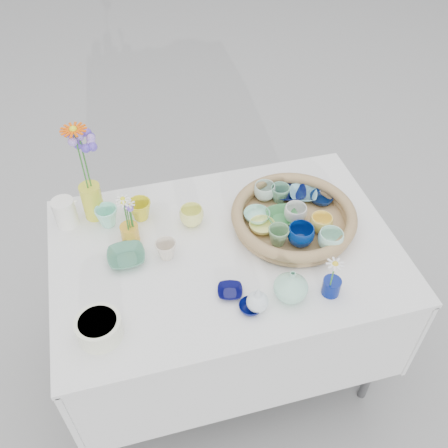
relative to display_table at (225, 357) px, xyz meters
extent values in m
plane|color=#9D9D9D|center=(0.00, 0.00, 0.00)|extent=(80.00, 80.00, 0.00)
imported|color=#030C3C|center=(0.32, 0.20, 0.80)|extent=(0.16, 0.16, 0.03)
imported|color=#051438|center=(0.43, 0.13, 0.80)|extent=(0.10, 0.10, 0.03)
imported|color=#FBD857|center=(0.36, -0.02, 0.82)|extent=(0.11, 0.11, 0.07)
imported|color=#3F894B|center=(0.24, 0.07, 0.80)|extent=(0.12, 0.12, 0.03)
imported|color=#669264|center=(0.19, -0.04, 0.82)|extent=(0.09, 0.09, 0.07)
imported|color=#9BE2CB|center=(0.15, 0.10, 0.80)|extent=(0.11, 0.11, 0.03)
imported|color=#AFCABC|center=(0.22, 0.21, 0.82)|extent=(0.11, 0.11, 0.07)
imported|color=silver|center=(0.29, 0.06, 0.82)|extent=(0.10, 0.10, 0.07)
imported|color=#75BBCE|center=(0.37, 0.17, 0.80)|extent=(0.14, 0.14, 0.03)
imported|color=navy|center=(0.26, -0.06, 0.82)|extent=(0.13, 0.13, 0.08)
imported|color=#F4ED79|center=(0.15, 0.04, 0.80)|extent=(0.11, 0.11, 0.03)
imported|color=#A9E9D1|center=(0.36, -0.11, 0.82)|extent=(0.11, 0.11, 0.07)
imported|color=#568C6F|center=(0.27, 0.18, 0.82)|extent=(0.09, 0.09, 0.07)
imported|color=gold|center=(-0.27, 0.24, 0.81)|extent=(0.10, 0.10, 0.08)
imported|color=#F1F47E|center=(-0.09, 0.16, 0.80)|extent=(0.11, 0.11, 0.07)
imported|color=#468367|center=(-0.36, 0.03, 0.78)|extent=(0.13, 0.13, 0.03)
imported|color=beige|center=(-0.21, 0.01, 0.80)|extent=(0.08, 0.08, 0.07)
imported|color=#07083E|center=(-0.04, -0.20, 0.78)|extent=(0.10, 0.10, 0.02)
imported|color=#93EDD1|center=(-0.40, 0.24, 0.80)|extent=(0.11, 0.11, 0.08)
imported|color=#060D4E|center=(0.01, -0.28, 0.78)|extent=(0.09, 0.09, 0.02)
imported|color=#9EE2C1|center=(0.15, -0.27, 0.83)|extent=(0.14, 0.14, 0.12)
cylinder|color=navy|center=(0.29, -0.29, 0.80)|extent=(0.07, 0.07, 0.06)
cylinder|color=yellow|center=(-0.45, 0.30, 0.84)|extent=(0.09, 0.09, 0.15)
cylinder|color=gold|center=(-0.33, 0.13, 0.80)|extent=(0.07, 0.07, 0.07)
camera|label=1|loc=(-0.32, -1.19, 2.12)|focal=40.00mm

